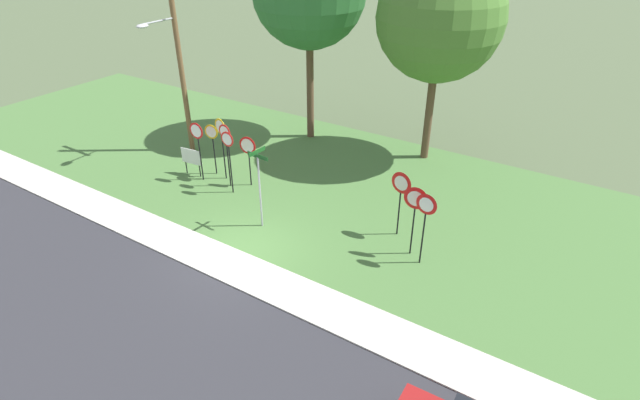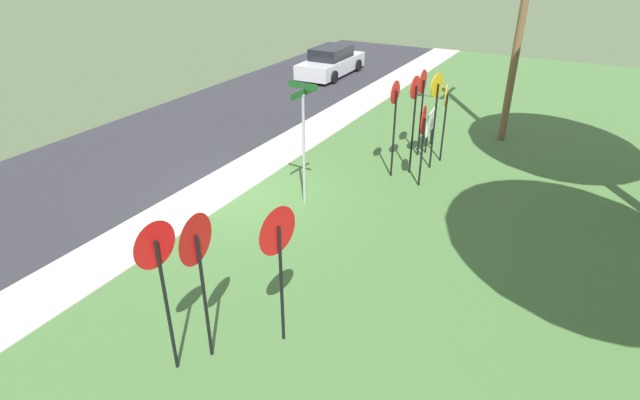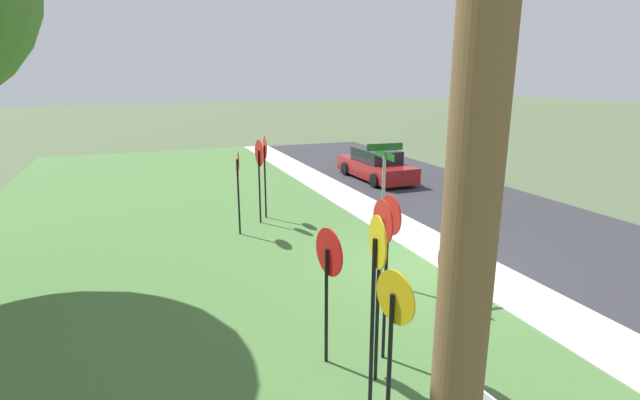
{
  "view_description": "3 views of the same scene",
  "coord_description": "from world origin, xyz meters",
  "px_view_note": "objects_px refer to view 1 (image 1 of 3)",
  "views": [
    {
      "loc": [
        9.97,
        -10.4,
        10.45
      ],
      "look_at": [
        1.34,
        3.04,
        1.06
      ],
      "focal_mm": 27.84,
      "sensor_mm": 36.0,
      "label": 1
    },
    {
      "loc": [
        9.74,
        7.77,
        6.25
      ],
      "look_at": [
        1.1,
        3.01,
        1.12
      ],
      "focal_mm": 28.62,
      "sensor_mm": 36.0,
      "label": 2
    },
    {
      "loc": [
        -9.27,
        6.55,
        4.56
      ],
      "look_at": [
        1.22,
        2.54,
        1.65
      ],
      "focal_mm": 26.86,
      "sensor_mm": 36.0,
      "label": 3
    }
  ],
  "objects_px": {
    "stop_sign_near_right": "(229,150)",
    "stop_sign_far_center": "(221,136)",
    "yield_sign_far_left": "(425,213)",
    "stop_sign_far_left": "(198,139)",
    "oak_tree_right": "(440,18)",
    "street_name_post": "(259,182)",
    "stop_sign_near_left": "(248,151)",
    "utility_pole": "(177,55)",
    "notice_board": "(192,158)",
    "stop_sign_center_tall": "(226,143)",
    "stop_sign_far_right": "(212,139)",
    "yield_sign_near_left": "(401,189)",
    "yield_sign_near_right": "(415,205)"
  },
  "relations": [
    {
      "from": "stop_sign_near_right",
      "to": "stop_sign_far_center",
      "type": "distance_m",
      "value": 1.37
    },
    {
      "from": "stop_sign_far_center",
      "to": "yield_sign_far_left",
      "type": "distance_m",
      "value": 9.77
    },
    {
      "from": "stop_sign_far_left",
      "to": "oak_tree_right",
      "type": "relative_size",
      "value": 0.29
    },
    {
      "from": "stop_sign_far_center",
      "to": "street_name_post",
      "type": "relative_size",
      "value": 0.9
    },
    {
      "from": "stop_sign_near_left",
      "to": "utility_pole",
      "type": "height_order",
      "value": "utility_pole"
    },
    {
      "from": "stop_sign_near_right",
      "to": "notice_board",
      "type": "bearing_deg",
      "value": 173.72
    },
    {
      "from": "stop_sign_center_tall",
      "to": "stop_sign_far_right",
      "type": "bearing_deg",
      "value": 161.89
    },
    {
      "from": "stop_sign_near_left",
      "to": "utility_pole",
      "type": "distance_m",
      "value": 5.85
    },
    {
      "from": "yield_sign_far_left",
      "to": "street_name_post",
      "type": "xyz_separation_m",
      "value": [
        -5.95,
        -1.06,
        -0.14
      ]
    },
    {
      "from": "stop_sign_far_right",
      "to": "notice_board",
      "type": "distance_m",
      "value": 1.33
    },
    {
      "from": "stop_sign_center_tall",
      "to": "yield_sign_near_left",
      "type": "xyz_separation_m",
      "value": [
        7.69,
        0.5,
        -0.1
      ]
    },
    {
      "from": "stop_sign_near_left",
      "to": "stop_sign_near_right",
      "type": "xyz_separation_m",
      "value": [
        -0.23,
        -0.92,
        0.32
      ]
    },
    {
      "from": "yield_sign_near_left",
      "to": "street_name_post",
      "type": "relative_size",
      "value": 0.81
    },
    {
      "from": "stop_sign_far_right",
      "to": "yield_sign_near_left",
      "type": "relative_size",
      "value": 0.93
    },
    {
      "from": "street_name_post",
      "to": "utility_pole",
      "type": "relative_size",
      "value": 0.36
    },
    {
      "from": "stop_sign_far_center",
      "to": "yield_sign_near_right",
      "type": "relative_size",
      "value": 1.07
    },
    {
      "from": "stop_sign_far_right",
      "to": "street_name_post",
      "type": "bearing_deg",
      "value": -37.92
    },
    {
      "from": "yield_sign_far_left",
      "to": "oak_tree_right",
      "type": "xyz_separation_m",
      "value": [
        -3.12,
        7.97,
        4.45
      ]
    },
    {
      "from": "stop_sign_far_left",
      "to": "yield_sign_far_left",
      "type": "height_order",
      "value": "stop_sign_far_left"
    },
    {
      "from": "stop_sign_near_left",
      "to": "stop_sign_near_right",
      "type": "relative_size",
      "value": 0.82
    },
    {
      "from": "stop_sign_near_left",
      "to": "stop_sign_far_center",
      "type": "height_order",
      "value": "stop_sign_far_center"
    },
    {
      "from": "street_name_post",
      "to": "oak_tree_right",
      "type": "relative_size",
      "value": 0.34
    },
    {
      "from": "utility_pole",
      "to": "oak_tree_right",
      "type": "xyz_separation_m",
      "value": [
        10.1,
        5.62,
        1.74
      ]
    },
    {
      "from": "yield_sign_far_left",
      "to": "oak_tree_right",
      "type": "bearing_deg",
      "value": 116.62
    },
    {
      "from": "stop_sign_near_left",
      "to": "street_name_post",
      "type": "height_order",
      "value": "street_name_post"
    },
    {
      "from": "yield_sign_near_right",
      "to": "stop_sign_far_left",
      "type": "bearing_deg",
      "value": 173.33
    },
    {
      "from": "stop_sign_far_right",
      "to": "yield_sign_near_left",
      "type": "height_order",
      "value": "yield_sign_near_left"
    },
    {
      "from": "yield_sign_near_right",
      "to": "street_name_post",
      "type": "relative_size",
      "value": 0.84
    },
    {
      "from": "stop_sign_center_tall",
      "to": "utility_pole",
      "type": "xyz_separation_m",
      "value": [
        -4.13,
        1.7,
        2.69
      ]
    },
    {
      "from": "stop_sign_center_tall",
      "to": "utility_pole",
      "type": "height_order",
      "value": "utility_pole"
    },
    {
      "from": "stop_sign_far_right",
      "to": "oak_tree_right",
      "type": "height_order",
      "value": "oak_tree_right"
    },
    {
      "from": "stop_sign_near_left",
      "to": "stop_sign_near_right",
      "type": "height_order",
      "value": "stop_sign_near_right"
    },
    {
      "from": "stop_sign_near_right",
      "to": "stop_sign_far_right",
      "type": "relative_size",
      "value": 1.16
    },
    {
      "from": "stop_sign_center_tall",
      "to": "stop_sign_far_center",
      "type": "bearing_deg",
      "value": 150.61
    },
    {
      "from": "stop_sign_near_left",
      "to": "yield_sign_far_left",
      "type": "relative_size",
      "value": 0.85
    },
    {
      "from": "yield_sign_near_left",
      "to": "stop_sign_center_tall",
      "type": "bearing_deg",
      "value": -166.39
    },
    {
      "from": "yield_sign_far_left",
      "to": "utility_pole",
      "type": "bearing_deg",
      "value": 175.17
    },
    {
      "from": "yield_sign_near_right",
      "to": "oak_tree_right",
      "type": "bearing_deg",
      "value": 102.88
    },
    {
      "from": "notice_board",
      "to": "stop_sign_center_tall",
      "type": "bearing_deg",
      "value": -3.17
    },
    {
      "from": "stop_sign_far_left",
      "to": "yield_sign_far_left",
      "type": "xyz_separation_m",
      "value": [
        10.48,
        -0.42,
        0.05
      ]
    },
    {
      "from": "stop_sign_center_tall",
      "to": "notice_board",
      "type": "distance_m",
      "value": 2.42
    },
    {
      "from": "stop_sign_center_tall",
      "to": "yield_sign_near_right",
      "type": "bearing_deg",
      "value": 1.28
    },
    {
      "from": "yield_sign_far_left",
      "to": "stop_sign_center_tall",
      "type": "bearing_deg",
      "value": -178.87
    },
    {
      "from": "street_name_post",
      "to": "oak_tree_right",
      "type": "xyz_separation_m",
      "value": [
        2.83,
        9.04,
        4.6
      ]
    },
    {
      "from": "yield_sign_near_right",
      "to": "street_name_post",
      "type": "xyz_separation_m",
      "value": [
        -5.46,
        -1.37,
        -0.12
      ]
    },
    {
      "from": "yield_sign_near_left",
      "to": "notice_board",
      "type": "xyz_separation_m",
      "value": [
        -9.8,
        -0.6,
        -1.1
      ]
    },
    {
      "from": "yield_sign_near_right",
      "to": "yield_sign_far_left",
      "type": "xyz_separation_m",
      "value": [
        0.49,
        -0.31,
        0.02
      ]
    },
    {
      "from": "stop_sign_near_right",
      "to": "street_name_post",
      "type": "xyz_separation_m",
      "value": [
        2.65,
        -1.33,
        -0.11
      ]
    },
    {
      "from": "stop_sign_far_left",
      "to": "stop_sign_far_right",
      "type": "bearing_deg",
      "value": 81.52
    },
    {
      "from": "stop_sign_center_tall",
      "to": "oak_tree_right",
      "type": "xyz_separation_m",
      "value": [
        5.96,
        7.32,
        4.44
      ]
    }
  ]
}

